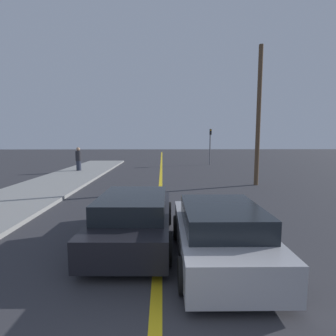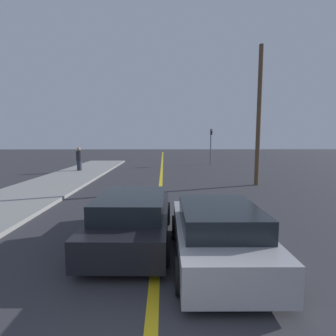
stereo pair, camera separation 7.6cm
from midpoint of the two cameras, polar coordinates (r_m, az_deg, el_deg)
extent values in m
cube|color=gold|center=(19.76, -1.64, -1.18)|extent=(0.20, 60.00, 0.01)
cube|color=gray|center=(16.79, -22.93, -2.84)|extent=(3.77, 27.62, 0.15)
cube|color=#9E9EA3|center=(5.98, 10.66, -14.68)|extent=(1.80, 3.93, 0.67)
cube|color=black|center=(5.63, 11.19, -10.16)|extent=(1.57, 2.17, 0.43)
cylinder|color=black|center=(7.09, 1.83, -12.81)|extent=(0.23, 0.63, 0.63)
cylinder|color=black|center=(7.35, 15.29, -12.33)|extent=(0.23, 0.63, 0.63)
cylinder|color=black|center=(4.87, 3.15, -22.31)|extent=(0.23, 0.63, 0.63)
cylinder|color=black|center=(5.24, 23.03, -20.62)|extent=(0.23, 0.63, 0.63)
cube|color=black|center=(6.98, -7.70, -11.53)|extent=(1.92, 4.28, 0.63)
cube|color=black|center=(6.63, -7.97, -7.70)|extent=(1.65, 2.37, 0.44)
cylinder|color=black|center=(8.41, -12.30, -9.60)|extent=(0.24, 0.70, 0.69)
cylinder|color=black|center=(8.21, -0.36, -9.84)|extent=(0.24, 0.70, 0.69)
cylinder|color=black|center=(6.02, -17.95, -16.43)|extent=(0.24, 0.70, 0.69)
cylinder|color=black|center=(5.74, -0.67, -17.26)|extent=(0.24, 0.70, 0.69)
cylinder|color=#282D3D|center=(21.48, -18.95, 0.50)|extent=(0.37, 0.37, 0.76)
cylinder|color=#232328|center=(21.41, -19.03, 2.53)|extent=(0.43, 0.43, 0.76)
sphere|color=tan|center=(21.39, -19.08, 3.92)|extent=(0.28, 0.28, 0.28)
cylinder|color=slate|center=(26.39, 9.04, 4.53)|extent=(0.12, 0.12, 3.52)
cube|color=black|center=(26.20, 9.17, 7.76)|extent=(0.18, 0.18, 0.55)
sphere|color=orange|center=(26.12, 9.22, 8.13)|extent=(0.14, 0.14, 0.14)
cylinder|color=brown|center=(15.58, 18.96, 10.51)|extent=(0.24, 0.24, 7.66)
camera|label=1|loc=(0.04, -90.16, -0.02)|focal=28.00mm
camera|label=2|loc=(0.04, 89.84, 0.02)|focal=28.00mm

